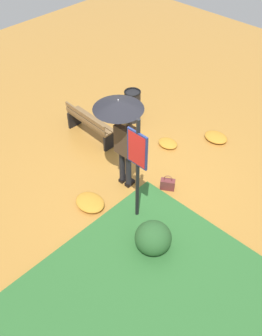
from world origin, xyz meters
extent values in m
plane|color=#B27A33|center=(0.00, 0.00, 0.00)|extent=(18.00, 18.00, 0.00)
cube|color=#2D662D|center=(-2.53, 1.83, 0.03)|extent=(4.80, 4.00, 0.05)
cylinder|color=black|center=(0.11, 0.15, 0.43)|extent=(0.12, 0.12, 0.86)
cylinder|color=black|center=(0.29, 0.15, 0.43)|extent=(0.12, 0.12, 0.86)
cube|color=black|center=(0.11, 0.11, 0.04)|extent=(0.12, 0.22, 0.08)
cube|color=black|center=(0.29, 0.11, 0.04)|extent=(0.12, 0.22, 0.08)
cube|color=#473323|center=(0.20, 0.15, 1.18)|extent=(0.39, 0.26, 0.64)
sphere|color=#8C664C|center=(0.20, 0.15, 1.64)|extent=(0.20, 0.20, 0.20)
ellipsoid|color=black|center=(0.20, 0.15, 1.67)|extent=(0.20, 0.20, 0.15)
cylinder|color=#473323|center=(-0.02, 0.13, 1.39)|extent=(0.18, 0.13, 0.18)
cylinder|color=#473323|center=(0.02, 0.12, 1.48)|extent=(0.24, 0.11, 0.33)
cube|color=black|center=(0.11, 0.13, 1.62)|extent=(0.07, 0.02, 0.14)
cylinder|color=#473323|center=(0.36, 0.16, 1.42)|extent=(0.11, 0.10, 0.09)
cylinder|color=#473323|center=(0.35, 0.17, 1.51)|extent=(0.10, 0.09, 0.23)
cylinder|color=#A5A5AD|center=(0.34, 0.17, 1.83)|extent=(0.02, 0.02, 0.41)
cone|color=black|center=(0.34, 0.17, 1.92)|extent=(0.96, 0.96, 0.16)
sphere|color=#A5A5AD|center=(0.34, 0.17, 2.03)|extent=(0.02, 0.02, 0.02)
cylinder|color=black|center=(-0.59, 0.64, 1.15)|extent=(0.07, 0.07, 2.30)
cube|color=navy|center=(-0.59, 0.65, 1.70)|extent=(0.44, 0.04, 0.70)
cube|color=red|center=(-0.59, 0.67, 1.70)|extent=(0.38, 0.01, 0.64)
cube|color=brown|center=(-0.54, -0.34, 0.12)|extent=(0.33, 0.28, 0.24)
torus|color=brown|center=(-0.54, -0.34, 0.28)|extent=(0.16, 0.11, 0.18)
cube|color=black|center=(1.29, -0.44, 0.22)|extent=(0.08, 0.36, 0.44)
cube|color=black|center=(2.57, -0.44, 0.22)|extent=(0.08, 0.36, 0.44)
cube|color=brown|center=(1.93, -0.56, 0.46)|extent=(1.40, 0.16, 0.04)
cube|color=brown|center=(1.93, -0.44, 0.46)|extent=(1.40, 0.16, 0.04)
cube|color=brown|center=(1.93, -0.32, 0.46)|extent=(1.40, 0.16, 0.04)
cube|color=brown|center=(1.93, -0.27, 0.56)|extent=(1.40, 0.10, 0.10)
cube|color=brown|center=(1.93, -0.27, 0.70)|extent=(1.40, 0.10, 0.10)
cylinder|color=black|center=(1.71, -1.63, 0.40)|extent=(0.40, 0.40, 0.80)
torus|color=black|center=(1.71, -1.63, 0.82)|extent=(0.42, 0.42, 0.04)
ellipsoid|color=#285628|center=(-1.33, 1.01, 0.30)|extent=(0.66, 0.66, 0.59)
ellipsoid|color=#1E421E|center=(-1.13, 0.91, 0.20)|extent=(0.40, 0.40, 0.40)
ellipsoid|color=#C68428|center=(-0.31, -2.44, 0.06)|extent=(0.57, 0.46, 0.13)
ellipsoid|color=#C68428|center=(0.28, 1.09, 0.07)|extent=(0.64, 0.51, 0.14)
ellipsoid|color=#C68428|center=(0.38, -1.46, 0.05)|extent=(0.48, 0.39, 0.11)
camera|label=1|loc=(-4.00, 4.35, 5.88)|focal=41.89mm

